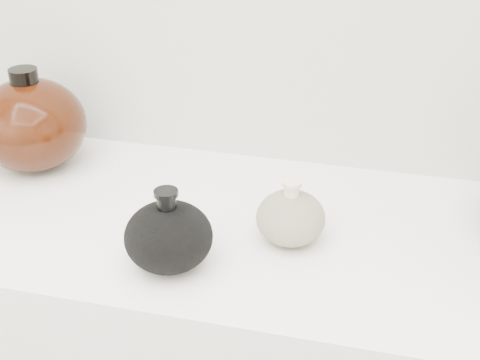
# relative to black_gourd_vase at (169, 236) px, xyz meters

# --- Properties ---
(black_gourd_vase) EXTENTS (0.16, 0.16, 0.13)m
(black_gourd_vase) POSITION_rel_black_gourd_vase_xyz_m (0.00, 0.00, 0.00)
(black_gourd_vase) COLOR black
(black_gourd_vase) RESTS_ON display_counter
(cream_gourd_vase) EXTENTS (0.14, 0.14, 0.11)m
(cream_gourd_vase) POSITION_rel_black_gourd_vase_xyz_m (0.16, 0.11, -0.01)
(cream_gourd_vase) COLOR #C6AE9B
(cream_gourd_vase) RESTS_ON display_counter
(left_round_pot) EXTENTS (0.27, 0.27, 0.20)m
(left_round_pot) POSITION_rel_black_gourd_vase_xyz_m (-0.36, 0.25, 0.04)
(left_round_pot) COLOR black
(left_round_pot) RESTS_ON display_counter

